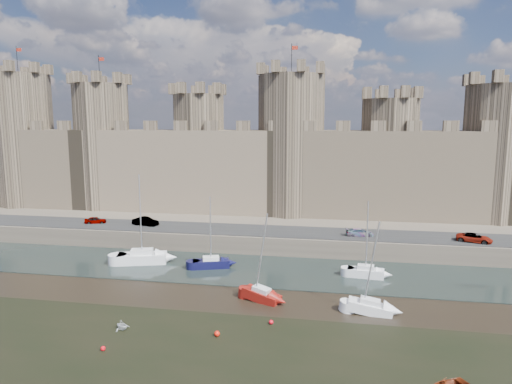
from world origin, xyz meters
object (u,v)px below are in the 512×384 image
sailboat_2 (366,271)px  sailboat_0 (142,257)px  car_1 (145,221)px  sailboat_5 (370,307)px  car_3 (474,238)px  car_0 (95,220)px  sailboat_1 (211,262)px  sailboat_4 (262,294)px  car_2 (360,232)px

sailboat_2 → sailboat_0: bearing=-174.8°
car_1 → sailboat_2: sailboat_2 is taller
car_1 → sailboat_5: 37.67m
car_1 → car_3: (45.68, -1.65, -0.06)m
car_0 → sailboat_2: bearing=-124.0°
sailboat_1 → sailboat_5: sailboat_1 is taller
sailboat_0 → sailboat_4: sailboat_0 is taller
sailboat_1 → sailboat_2: bearing=-19.1°
sailboat_0 → car_0: bearing=123.3°
car_2 → sailboat_4: 21.43m
car_2 → car_3: bearing=-100.6°
car_0 → sailboat_0: size_ratio=0.28×
car_3 → sailboat_5: (-14.30, -19.05, -2.43)m
car_2 → sailboat_0: sailboat_0 is taller
car_3 → sailboat_2: size_ratio=0.48×
car_0 → sailboat_4: 34.97m
car_1 → sailboat_4: (20.80, -19.49, -2.47)m
sailboat_0 → sailboat_1: (9.14, -0.25, -0.14)m
sailboat_0 → sailboat_5: size_ratio=1.27×
sailboat_5 → sailboat_2: bearing=94.1°
car_3 → sailboat_2: sailboat_2 is taller
car_1 → sailboat_0: size_ratio=0.35×
car_2 → car_1: bearing=80.5°
car_3 → car_2: bearing=105.0°
sailboat_2 → sailboat_5: bearing=-85.1°
car_1 → car_2: bearing=-80.4°
car_0 → sailboat_5: size_ratio=0.35×
sailboat_0 → sailboat_4: (16.97, -9.43, -0.18)m
car_3 → sailboat_4: sailboat_4 is taller
sailboat_2 → sailboat_4: size_ratio=0.98×
car_0 → car_1: car_1 is taller
car_1 → sailboat_0: bearing=-147.9°
car_1 → car_2: (31.27, -0.94, -0.12)m
car_0 → car_2: (39.40, -0.97, -0.00)m
car_2 → sailboat_5: bearing=172.5°
car_3 → sailboat_4: 30.71m
car_1 → sailboat_0: 11.01m
sailboat_0 → sailboat_2: 27.76m
car_2 → sailboat_0: bearing=100.6°
sailboat_4 → sailboat_5: size_ratio=1.01×
car_3 → sailboat_1: sailboat_1 is taller
car_0 → sailboat_1: bearing=-135.3°
sailboat_1 → sailboat_5: bearing=-47.9°
car_0 → car_2: car_0 is taller
car_1 → car_3: bearing=-80.8°
sailboat_0 → sailboat_4: size_ratio=1.26×
car_0 → sailboat_0: (11.95, -10.09, -2.17)m
sailboat_2 → sailboat_5: sailboat_2 is taller
car_0 → sailboat_2: sailboat_2 is taller
car_3 → sailboat_2: bearing=140.0°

